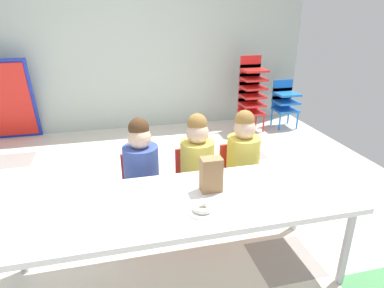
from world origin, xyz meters
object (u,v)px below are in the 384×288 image
seated_child_middle_seat (197,160)px  kid_chair_blue_stack (285,100)px  seated_child_far_right (243,155)px  kid_chair_red_stack (252,90)px  craft_table (178,207)px  paper_plate_near_edge (202,211)px  seated_child_near_camera (141,166)px  paper_bag_brown (211,174)px  donut_powdered_on_plate (203,207)px

seated_child_middle_seat → kid_chair_blue_stack: bearing=47.7°
seated_child_far_right → kid_chair_red_stack: kid_chair_red_stack is taller
seated_child_middle_seat → kid_chair_blue_stack: size_ratio=1.35×
craft_table → kid_chair_red_stack: 3.07m
craft_table → paper_plate_near_edge: 0.19m
craft_table → kid_chair_red_stack: (1.60, 2.63, 0.04)m
paper_plate_near_edge → kid_chair_red_stack: bearing=61.8°
kid_chair_red_stack → seated_child_near_camera: bearing=-130.6°
seated_child_near_camera → craft_table: bearing=-74.5°
kid_chair_red_stack → paper_plate_near_edge: size_ratio=5.78×
kid_chair_blue_stack → paper_bag_brown: 3.20m
craft_table → seated_child_far_right: 0.87m
paper_bag_brown → paper_plate_near_edge: size_ratio=1.22×
paper_bag_brown → kid_chair_blue_stack: bearing=53.3°
kid_chair_blue_stack → donut_powdered_on_plate: size_ratio=5.76×
craft_table → kid_chair_red_stack: bearing=58.7°
seated_child_far_right → kid_chair_red_stack: (0.95, 2.05, 0.02)m
seated_child_near_camera → donut_powdered_on_plate: 0.77m
seated_child_far_right → kid_chair_blue_stack: (1.49, 2.05, -0.16)m
kid_chair_red_stack → kid_chair_blue_stack: 0.56m
seated_child_far_right → paper_plate_near_edge: bearing=-126.4°
kid_chair_red_stack → paper_bag_brown: kid_chair_red_stack is taller
craft_table → seated_child_far_right: bearing=41.9°
donut_powdered_on_plate → kid_chair_blue_stack: bearing=53.9°
seated_child_near_camera → kid_chair_blue_stack: 3.08m
craft_table → seated_child_near_camera: bearing=105.5°
seated_child_near_camera → kid_chair_red_stack: (1.76, 2.05, 0.02)m
seated_child_far_right → kid_chair_red_stack: bearing=65.0°
paper_plate_near_edge → donut_powdered_on_plate: donut_powdered_on_plate is taller
craft_table → kid_chair_blue_stack: size_ratio=3.15×
kid_chair_red_stack → paper_plate_near_edge: bearing=-118.2°
paper_bag_brown → donut_powdered_on_plate: paper_bag_brown is taller
kid_chair_red_stack → paper_plate_near_edge: 3.14m
paper_bag_brown → paper_plate_near_edge: 0.27m
kid_chair_red_stack → paper_plate_near_edge: kid_chair_red_stack is taller
craft_table → kid_chair_blue_stack: kid_chair_blue_stack is taller
kid_chair_blue_stack → paper_plate_near_edge: size_ratio=3.78×
craft_table → paper_bag_brown: size_ratio=9.75×
kid_chair_red_stack → seated_child_far_right: bearing=-115.0°
craft_table → seated_child_middle_seat: seated_child_middle_seat is taller
kid_chair_red_stack → donut_powdered_on_plate: bearing=-118.2°
paper_bag_brown → donut_powdered_on_plate: 0.26m
craft_table → kid_chair_blue_stack: (2.13, 2.63, -0.14)m
seated_child_far_right → paper_bag_brown: size_ratio=4.17×
donut_powdered_on_plate → craft_table: bearing=128.1°
seated_child_far_right → donut_powdered_on_plate: seated_child_far_right is taller
paper_bag_brown → donut_powdered_on_plate: (-0.11, -0.22, -0.08)m
craft_table → paper_plate_near_edge: paper_plate_near_edge is taller
seated_child_near_camera → paper_bag_brown: size_ratio=4.17×
kid_chair_red_stack → donut_powdered_on_plate: 3.14m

